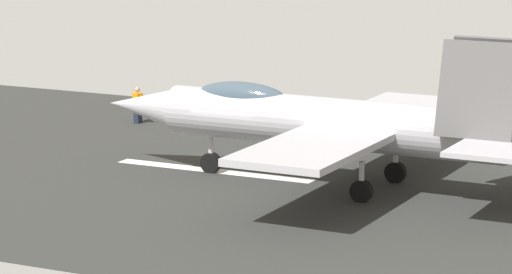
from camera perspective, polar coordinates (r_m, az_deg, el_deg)
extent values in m
plane|color=gray|center=(48.70, -0.87, -1.59)|extent=(400.00, 400.00, 0.00)
cube|color=#2E2F2E|center=(48.70, -0.87, -1.58)|extent=(240.00, 26.00, 0.02)
cube|color=white|center=(49.11, -1.82, -1.46)|extent=(8.00, 0.70, 0.00)
cylinder|color=#B0AFB9|center=(46.28, 3.30, 0.60)|extent=(12.66, 1.91, 1.78)
cone|color=#B0AFB9|center=(49.85, -4.92, 1.35)|extent=(2.93, 1.54, 1.51)
ellipsoid|color=#3F5160|center=(47.68, -0.62, 1.75)|extent=(3.61, 1.14, 1.10)
cylinder|color=#47423D|center=(43.63, 10.83, -0.24)|extent=(2.21, 1.12, 1.10)
cube|color=#B0AFB9|center=(42.33, 2.38, -0.54)|extent=(3.47, 6.23, 0.24)
cube|color=#B0AFB9|center=(49.57, 6.21, 1.15)|extent=(3.47, 6.23, 0.24)
cube|color=#B0AFB9|center=(41.87, 10.13, -0.56)|extent=(2.43, 2.83, 0.16)
cube|color=#535253|center=(43.27, 9.55, 2.00)|extent=(2.61, 0.97, 3.14)
cube|color=#535253|center=(44.97, 10.24, 2.32)|extent=(2.61, 0.97, 3.14)
cylinder|color=silver|center=(48.70, -1.97, -0.76)|extent=(0.18, 0.18, 1.40)
cylinder|color=black|center=(48.77, -1.96, -1.12)|extent=(0.76, 0.31, 0.76)
cylinder|color=silver|center=(44.49, 4.58, -1.95)|extent=(0.18, 0.18, 1.40)
cylinder|color=black|center=(44.56, 4.57, -2.35)|extent=(0.76, 0.31, 0.76)
cylinder|color=silver|center=(47.39, 6.05, -1.15)|extent=(0.18, 0.18, 1.40)
cylinder|color=black|center=(47.46, 6.04, -1.53)|extent=(0.76, 0.31, 0.76)
cube|color=#1E2338|center=(58.63, -5.13, 1.00)|extent=(0.24, 0.36, 0.87)
cube|color=orange|center=(58.52, -5.14, 1.62)|extent=(0.52, 0.45, 0.59)
sphere|color=tan|center=(58.44, -5.14, 2.06)|extent=(0.22, 0.22, 0.22)
cylinder|color=orange|center=(58.27, -4.98, 1.55)|extent=(0.10, 0.10, 0.55)
cylinder|color=orange|center=(58.77, -5.29, 1.63)|extent=(0.10, 0.10, 0.55)
cone|color=orange|center=(62.09, 1.20, 1.47)|extent=(0.44, 0.44, 0.55)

